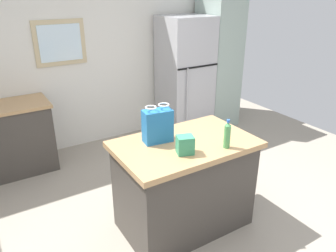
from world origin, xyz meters
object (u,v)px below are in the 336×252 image
at_px(tall_cabinet, 218,61).
at_px(small_box, 185,145).
at_px(shopping_bag, 158,126).
at_px(kitchen_island, 184,184).
at_px(refrigerator, 185,76).
at_px(bottle, 227,135).

distance_m(tall_cabinet, small_box, 3.04).
bearing_deg(tall_cabinet, shopping_bag, -140.47).
relative_size(kitchen_island, shopping_bag, 3.67).
distance_m(kitchen_island, refrigerator, 2.44).
bearing_deg(tall_cabinet, bottle, -127.97).
xyz_separation_m(kitchen_island, shopping_bag, (-0.21, 0.15, 0.62)).
bearing_deg(small_box, bottle, -15.42).
relative_size(shopping_bag, bottle, 1.32).
xyz_separation_m(refrigerator, small_box, (-1.47, -2.16, 0.09)).
relative_size(kitchen_island, refrigerator, 0.70).
bearing_deg(tall_cabinet, small_box, -134.74).
relative_size(refrigerator, bottle, 6.91).
bearing_deg(refrigerator, shopping_bag, -130.30).
xyz_separation_m(refrigerator, bottle, (-1.10, -2.26, 0.13)).
relative_size(small_box, bottle, 0.60).
bearing_deg(small_box, shopping_bag, 103.94).
bearing_deg(small_box, kitchen_island, 55.30).
height_order(tall_cabinet, shopping_bag, tall_cabinet).
xyz_separation_m(shopping_bag, small_box, (0.08, -0.33, -0.08)).
distance_m(tall_cabinet, bottle, 2.87).
distance_m(kitchen_island, shopping_bag, 0.67).
relative_size(tall_cabinet, shopping_bag, 6.24).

